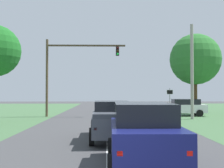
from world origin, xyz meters
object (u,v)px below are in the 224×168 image
at_px(red_suv_near, 144,134).
at_px(traffic_light, 68,65).
at_px(keep_moving_sign, 170,99).
at_px(oak_tree_right, 195,59).
at_px(crossing_suv_far, 184,107).
at_px(utility_pole_right, 192,72).
at_px(pickup_truck_lead, 112,120).

xyz_separation_m(red_suv_near, traffic_light, (-4.89, 19.88, 3.99)).
height_order(keep_moving_sign, oak_tree_right, oak_tree_right).
bearing_deg(keep_moving_sign, red_suv_near, -104.82).
distance_m(oak_tree_right, crossing_suv_far, 6.12).
bearing_deg(crossing_suv_far, utility_pole_right, -93.52).
distance_m(keep_moving_sign, oak_tree_right, 7.59).
height_order(oak_tree_right, crossing_suv_far, oak_tree_right).
height_order(red_suv_near, pickup_truck_lead, red_suv_near).
distance_m(traffic_light, oak_tree_right, 13.99).
xyz_separation_m(traffic_light, utility_pole_right, (11.38, -3.13, -0.82)).
bearing_deg(keep_moving_sign, oak_tree_right, 51.35).
height_order(keep_moving_sign, crossing_suv_far, keep_moving_sign).
bearing_deg(crossing_suv_far, keep_moving_sign, -131.17).
relative_size(oak_tree_right, utility_pole_right, 1.05).
xyz_separation_m(red_suv_near, crossing_suv_far, (6.71, 20.30, -0.16)).
bearing_deg(red_suv_near, crossing_suv_far, 71.71).
relative_size(keep_moving_sign, crossing_suv_far, 0.63).
bearing_deg(utility_pole_right, pickup_truck_lead, -123.03).
xyz_separation_m(oak_tree_right, crossing_suv_far, (-2.00, -2.71, -5.11)).
relative_size(pickup_truck_lead, keep_moving_sign, 2.04).
bearing_deg(red_suv_near, pickup_truck_lead, 99.38).
xyz_separation_m(keep_moving_sign, crossing_suv_far, (1.92, 2.20, -0.85)).
bearing_deg(crossing_suv_far, red_suv_near, -108.29).
distance_m(crossing_suv_far, utility_pole_right, 4.87).
bearing_deg(pickup_truck_lead, crossing_suv_far, 62.98).
xyz_separation_m(traffic_light, crossing_suv_far, (11.60, 0.42, -4.15)).
height_order(crossing_suv_far, utility_pole_right, utility_pole_right).
bearing_deg(traffic_light, keep_moving_sign, -10.42).
height_order(red_suv_near, traffic_light, traffic_light).
bearing_deg(crossing_suv_far, oak_tree_right, 53.54).
relative_size(traffic_light, crossing_suv_far, 1.80).
xyz_separation_m(red_suv_near, pickup_truck_lead, (-0.89, 5.39, -0.07)).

